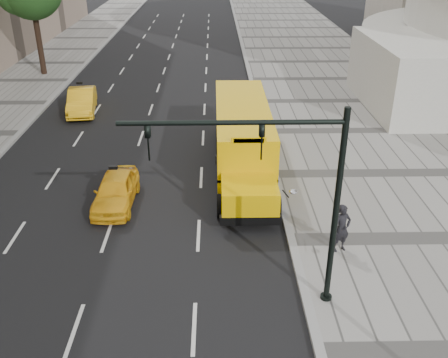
{
  "coord_description": "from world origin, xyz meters",
  "views": [
    {
      "loc": [
        3.16,
        -21.16,
        10.49
      ],
      "look_at": [
        3.5,
        -4.0,
        1.9
      ],
      "focal_mm": 40.0,
      "sensor_mm": 36.0,
      "label": 1
    }
  ],
  "objects_px": {
    "taxi_near": "(116,190)",
    "taxi_far": "(82,101)",
    "traffic_signal": "(288,187)",
    "pedestrian": "(342,228)",
    "school_bus": "(243,133)"
  },
  "relations": [
    {
      "from": "school_bus",
      "to": "traffic_signal",
      "type": "bearing_deg",
      "value": -86.1
    },
    {
      "from": "school_bus",
      "to": "taxi_near",
      "type": "height_order",
      "value": "school_bus"
    },
    {
      "from": "taxi_far",
      "to": "pedestrian",
      "type": "distance_m",
      "value": 20.42
    },
    {
      "from": "pedestrian",
      "to": "traffic_signal",
      "type": "xyz_separation_m",
      "value": [
        -2.42,
        -2.62,
        3.03
      ]
    },
    {
      "from": "taxi_far",
      "to": "traffic_signal",
      "type": "distance_m",
      "value": 21.48
    },
    {
      "from": "school_bus",
      "to": "traffic_signal",
      "type": "xyz_separation_m",
      "value": [
        0.69,
        -10.16,
        2.33
      ]
    },
    {
      "from": "taxi_far",
      "to": "traffic_signal",
      "type": "xyz_separation_m",
      "value": [
        10.47,
        -18.45,
        3.35
      ]
    },
    {
      "from": "traffic_signal",
      "to": "school_bus",
      "type": "bearing_deg",
      "value": 93.9
    },
    {
      "from": "taxi_near",
      "to": "traffic_signal",
      "type": "xyz_separation_m",
      "value": [
        6.23,
        -6.38,
        3.42
      ]
    },
    {
      "from": "taxi_far",
      "to": "pedestrian",
      "type": "bearing_deg",
      "value": -59.54
    },
    {
      "from": "pedestrian",
      "to": "taxi_near",
      "type": "bearing_deg",
      "value": 136.16
    },
    {
      "from": "taxi_near",
      "to": "taxi_far",
      "type": "bearing_deg",
      "value": 110.57
    },
    {
      "from": "taxi_near",
      "to": "pedestrian",
      "type": "xyz_separation_m",
      "value": [
        8.65,
        -3.76,
        0.39
      ]
    },
    {
      "from": "taxi_near",
      "to": "traffic_signal",
      "type": "bearing_deg",
      "value": -44.5
    },
    {
      "from": "taxi_near",
      "to": "taxi_far",
      "type": "distance_m",
      "value": 12.8
    }
  ]
}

